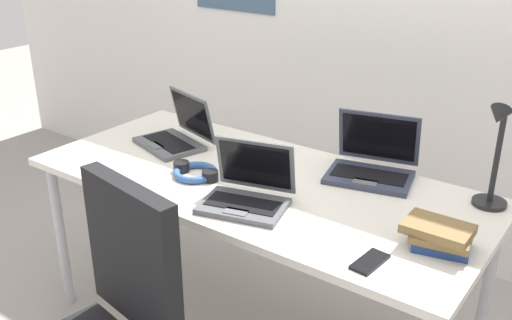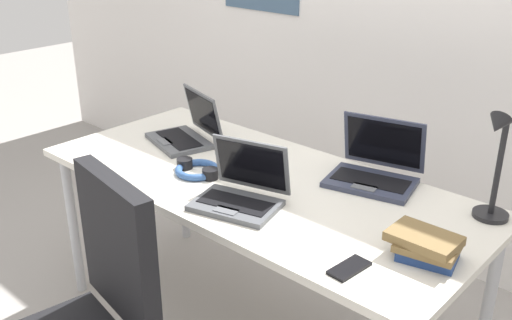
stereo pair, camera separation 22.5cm
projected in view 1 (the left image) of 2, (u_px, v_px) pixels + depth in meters
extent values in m
cube|color=silver|center=(256.00, 182.00, 2.29)|extent=(1.80, 0.80, 0.03)
cylinder|color=#B2B5BA|center=(61.00, 236.00, 2.63)|extent=(0.04, 0.04, 0.71)
cylinder|color=#B2B5BA|center=(166.00, 183.00, 3.14)|extent=(0.04, 0.04, 0.71)
cylinder|color=#B2B5BA|center=(486.00, 294.00, 2.23)|extent=(0.04, 0.04, 0.71)
cylinder|color=black|center=(489.00, 203.00, 2.08)|extent=(0.12, 0.12, 0.02)
cylinder|color=black|center=(497.00, 157.00, 2.01)|extent=(0.02, 0.02, 0.34)
cylinder|color=black|center=(502.00, 113.00, 1.91)|extent=(0.01, 0.08, 0.01)
cone|color=black|center=(499.00, 116.00, 1.88)|extent=(0.07, 0.09, 0.09)
cube|color=#33384C|center=(369.00, 177.00, 2.27)|extent=(0.37, 0.29, 0.02)
cube|color=black|center=(369.00, 175.00, 2.27)|extent=(0.31, 0.18, 0.00)
cube|color=#595B60|center=(365.00, 182.00, 2.20)|extent=(0.10, 0.07, 0.00)
cube|color=#33384C|center=(379.00, 137.00, 2.34)|extent=(0.33, 0.13, 0.22)
cube|color=black|center=(378.00, 137.00, 2.33)|extent=(0.29, 0.11, 0.18)
cube|color=#515459|center=(169.00, 144.00, 2.59)|extent=(0.35, 0.29, 0.02)
cube|color=black|center=(169.00, 142.00, 2.58)|extent=(0.29, 0.19, 0.00)
cube|color=#595B60|center=(155.00, 145.00, 2.55)|extent=(0.09, 0.07, 0.00)
cube|color=#515459|center=(192.00, 115.00, 2.61)|extent=(0.31, 0.14, 0.21)
cube|color=black|center=(191.00, 115.00, 2.61)|extent=(0.27, 0.12, 0.17)
cube|color=#515459|center=(243.00, 206.00, 2.05)|extent=(0.34, 0.27, 0.02)
cube|color=black|center=(243.00, 203.00, 2.04)|extent=(0.28, 0.17, 0.00)
cube|color=#595B60|center=(236.00, 212.00, 1.99)|extent=(0.09, 0.06, 0.00)
cube|color=#515459|center=(256.00, 165.00, 2.11)|extent=(0.30, 0.12, 0.20)
cube|color=black|center=(255.00, 165.00, 2.11)|extent=(0.27, 0.10, 0.17)
ellipsoid|color=black|center=(249.00, 154.00, 2.47)|extent=(0.06, 0.10, 0.03)
cube|color=black|center=(370.00, 262.00, 1.74)|extent=(0.08, 0.14, 0.01)
torus|color=#335999|center=(196.00, 173.00, 2.30)|extent=(0.18, 0.18, 0.03)
cylinder|color=black|center=(181.00, 167.00, 2.34)|extent=(0.06, 0.06, 0.04)
cylinder|color=black|center=(210.00, 176.00, 2.26)|extent=(0.06, 0.06, 0.04)
cube|color=navy|center=(441.00, 244.00, 1.81)|extent=(0.19, 0.16, 0.03)
cube|color=brown|center=(441.00, 237.00, 1.80)|extent=(0.20, 0.16, 0.02)
cube|color=brown|center=(438.00, 229.00, 1.79)|extent=(0.20, 0.14, 0.03)
cube|color=black|center=(133.00, 255.00, 1.80)|extent=(0.42, 0.13, 0.48)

